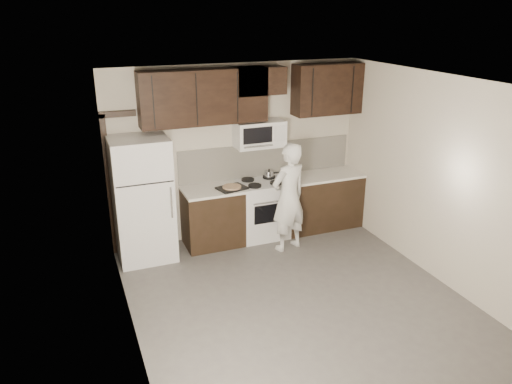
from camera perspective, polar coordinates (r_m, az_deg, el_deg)
floor at (r=6.43m, az=4.80°, el=-12.25°), size 4.50×4.50×0.00m
back_wall at (r=7.79m, az=-2.21°, el=4.63°), size 4.00×0.00×4.00m
ceiling at (r=5.48m, az=5.64°, el=12.29°), size 4.50×4.50×0.00m
counter_run at (r=8.02m, az=2.68°, el=-1.67°), size 2.95×0.64×0.91m
stove at (r=7.90m, az=0.68°, el=-1.94°), size 0.76×0.66×0.94m
backsplash at (r=8.00m, az=1.22°, el=3.79°), size 2.90×0.02×0.54m
upper_cabinets at (r=7.50m, az=-0.32°, el=11.32°), size 3.48×0.35×0.78m
microwave at (r=7.64m, az=0.38°, el=6.66°), size 0.76×0.42×0.40m
refrigerator at (r=7.25m, az=-12.83°, el=-0.85°), size 0.80×0.76×1.80m
door_trim at (r=7.40m, az=-16.26°, el=2.13°), size 0.50×0.08×2.12m
saucepan at (r=7.92m, az=1.51°, el=2.03°), size 0.26×0.15×0.15m
baking_tray at (r=7.47m, az=-2.77°, el=0.45°), size 0.48×0.40×0.02m
pizza at (r=7.46m, az=-2.77°, el=0.61°), size 0.34×0.34×0.02m
person at (r=7.37m, az=3.75°, el=-0.62°), size 0.69×0.55×1.65m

